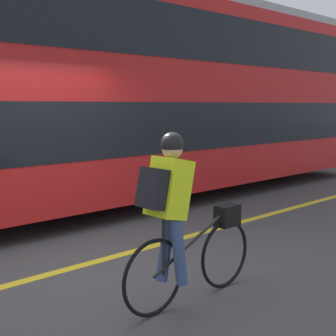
{
  "coord_description": "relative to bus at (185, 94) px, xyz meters",
  "views": [
    {
      "loc": [
        -3.02,
        -4.44,
        1.91
      ],
      "look_at": [
        1.53,
        0.42,
        1.01
      ],
      "focal_mm": 50.0,
      "sensor_mm": 36.0,
      "label": 1
    }
  ],
  "objects": [
    {
      "name": "street_sign_post",
      "position": [
        2.36,
        2.95,
        -0.7
      ],
      "size": [
        0.36,
        0.09,
        2.32
      ],
      "color": "#59595B",
      "rests_on": "sidewalk_curb"
    },
    {
      "name": "bus",
      "position": [
        0.0,
        0.0,
        0.0
      ],
      "size": [
        10.67,
        2.57,
        3.85
      ],
      "color": "black",
      "rests_on": "ground_plane"
    },
    {
      "name": "ground_plane",
      "position": [
        -4.1,
        -2.64,
        -2.14
      ],
      "size": [
        80.0,
        80.0,
        0.0
      ],
      "primitive_type": "plane",
      "color": "#424244"
    },
    {
      "name": "trash_bin",
      "position": [
        -0.8,
        2.95,
        -1.49
      ],
      "size": [
        0.56,
        0.56,
        1.03
      ],
      "color": "#194C23",
      "rests_on": "sidewalk_curb"
    },
    {
      "name": "cyclist_on_bike",
      "position": [
        -4.12,
        -4.03,
        -1.25
      ],
      "size": [
        1.71,
        0.32,
        1.67
      ],
      "color": "black",
      "rests_on": "ground_plane"
    },
    {
      "name": "road_center_line",
      "position": [
        -4.1,
        -2.44,
        -2.14
      ],
      "size": [
        50.0,
        0.14,
        0.01
      ],
      "primitive_type": "cube",
      "color": "yellow",
      "rests_on": "ground_plane"
    }
  ]
}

